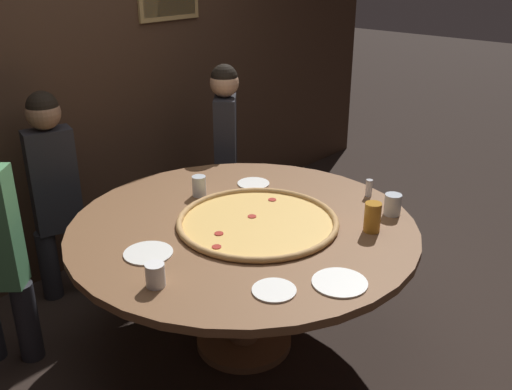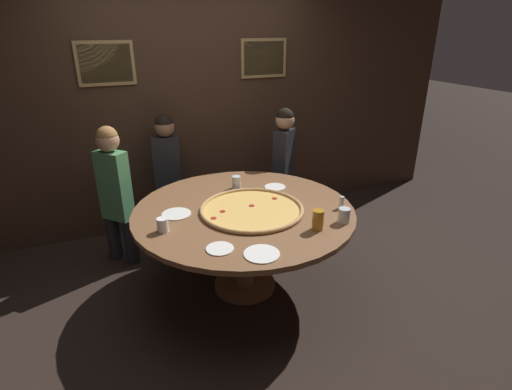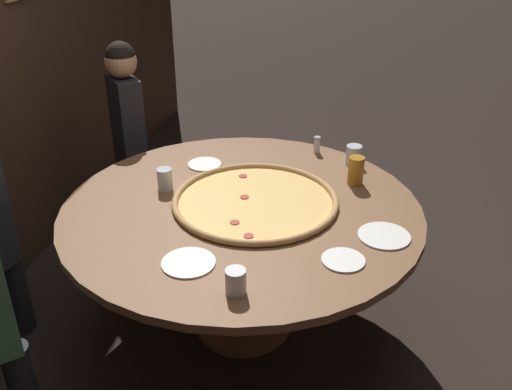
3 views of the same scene
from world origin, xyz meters
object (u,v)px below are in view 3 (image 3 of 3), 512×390
dining_table (242,226)px  white_plate_right_side (205,164)px  drink_cup_far_right (236,281)px  white_plate_near_front (384,236)px  drink_cup_far_left (356,171)px  giant_pizza (255,201)px  drink_cup_front_edge (165,179)px  drink_cup_centre_back (354,155)px  diner_centre_back (128,130)px  white_plate_far_back (343,260)px  white_plate_beside_cup (188,263)px  condiment_shaker (317,145)px

dining_table → white_plate_right_side: bearing=36.2°
drink_cup_far_right → white_plate_near_front: 0.76m
drink_cup_far_left → white_plate_right_side: bearing=85.7°
giant_pizza → drink_cup_far_right: drink_cup_far_right is taller
drink_cup_front_edge → drink_cup_centre_back: 1.05m
white_plate_near_front → diner_centre_back: (0.96, 1.61, -0.00)m
white_plate_far_back → white_plate_beside_cup: same height
drink_cup_far_left → white_plate_far_back: (-0.72, 0.01, -0.07)m
drink_cup_front_edge → drink_cup_far_left: bearing=-74.5°
drink_cup_centre_back → drink_cup_far_right: drink_cup_centre_back is taller
white_plate_far_back → white_plate_right_side: size_ratio=0.97×
drink_cup_far_right → white_plate_near_front: drink_cup_far_right is taller
white_plate_far_back → white_plate_beside_cup: size_ratio=0.81×
white_plate_near_front → drink_cup_front_edge: bearing=77.9°
drink_cup_front_edge → white_plate_right_side: bearing=-19.2°
white_plate_right_side → drink_cup_far_right: bearing=-158.0°
drink_cup_centre_back → drink_cup_front_edge: bearing=118.3°
white_plate_right_side → drink_cup_far_left: bearing=-94.3°
drink_cup_centre_back → white_plate_beside_cup: drink_cup_centre_back is taller
white_plate_beside_cup → diner_centre_back: size_ratio=0.17×
drink_cup_front_edge → white_plate_far_back: 1.05m
giant_pizza → drink_cup_centre_back: drink_cup_centre_back is taller
white_plate_near_front → condiment_shaker: size_ratio=2.40×
white_plate_right_side → condiment_shaker: condiment_shaker is taller
dining_table → drink_cup_front_edge: drink_cup_front_edge is taller
giant_pizza → condiment_shaker: bearing=-18.7°
white_plate_right_side → condiment_shaker: 0.67m
drink_cup_centre_back → white_plate_near_front: bearing=-166.6°
drink_cup_far_right → white_plate_far_back: 0.49m
drink_cup_far_left → condiment_shaker: bearing=33.5°
white_plate_beside_cup → diner_centre_back: diner_centre_back is taller
dining_table → drink_cup_centre_back: drink_cup_centre_back is taller
diner_centre_back → white_plate_far_back: bearing=9.3°
condiment_shaker → white_plate_beside_cup: bearing=162.3°
white_plate_far_back → condiment_shaker: size_ratio=1.88×
dining_table → drink_cup_far_left: (0.36, -0.53, 0.19)m
drink_cup_front_edge → white_plate_beside_cup: 0.69m
condiment_shaker → diner_centre_back: diner_centre_back is taller
giant_pizza → white_plate_near_front: bearing=-106.8°
giant_pizza → white_plate_far_back: (-0.41, -0.46, -0.01)m
giant_pizza → drink_cup_front_edge: drink_cup_front_edge is taller
white_plate_near_front → white_plate_beside_cup: bearing=115.3°
drink_cup_front_edge → diner_centre_back: size_ratio=0.09×
drink_cup_centre_back → drink_cup_far_right: bearing=163.3°
drink_cup_front_edge → white_plate_beside_cup: bearing=-152.6°
drink_cup_front_edge → drink_cup_centre_back: drink_cup_front_edge is taller
drink_cup_far_right → white_plate_far_back: (0.29, -0.39, -0.05)m
dining_table → condiment_shaker: (0.72, -0.29, 0.16)m
condiment_shaker → diner_centre_back: 1.22m
drink_cup_far_right → white_plate_near_front: size_ratio=0.43×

